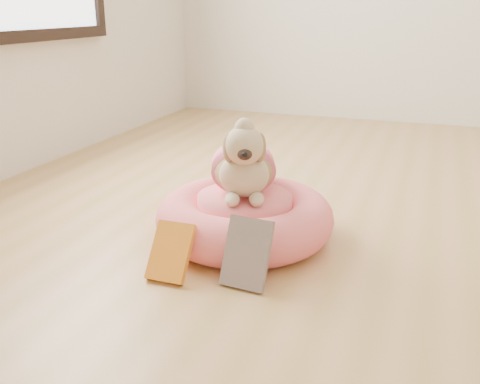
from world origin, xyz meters
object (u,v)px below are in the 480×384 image
(pet_bed, at_px, (245,218))
(book_yellow, at_px, (171,252))
(book_white, at_px, (247,253))
(dog, at_px, (244,152))

(pet_bed, distance_m, book_yellow, 0.38)
(pet_bed, distance_m, book_white, 0.34)
(dog, bearing_deg, pet_bed, -84.28)
(dog, bearing_deg, book_yellow, -125.85)
(book_yellow, bearing_deg, book_white, 7.77)
(pet_bed, xyz_separation_m, book_white, (0.12, -0.32, 0.02))
(book_white, bearing_deg, book_yellow, -167.13)
(dog, distance_m, book_yellow, 0.46)
(pet_bed, relative_size, book_yellow, 3.40)
(book_yellow, xyz_separation_m, book_white, (0.24, 0.03, 0.02))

